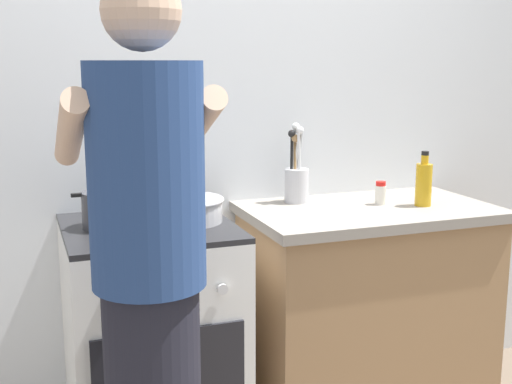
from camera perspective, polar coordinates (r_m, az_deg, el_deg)
name	(u,v)px	position (r m, az deg, el deg)	size (l,w,h in m)	color
back_wall	(259,116)	(2.84, 0.22, 6.56)	(3.20, 0.10, 2.50)	silver
countertop	(366,311)	(2.85, 9.42, -10.08)	(1.00, 0.60, 0.90)	#99724C
stove_range	(152,343)	(2.56, -8.88, -12.68)	(0.60, 0.62, 0.90)	white
pot	(108,209)	(2.40, -12.63, -1.47)	(0.24, 0.18, 0.13)	#38383D
mixing_bowl	(186,209)	(2.44, -6.05, -1.43)	(0.28, 0.28, 0.09)	#B7B7BC
utensil_crock	(296,178)	(2.76, 3.49, 1.17)	(0.10, 0.10, 0.33)	silver
spice_bottle	(380,193)	(2.77, 10.64, -0.10)	(0.04, 0.04, 0.10)	silver
oil_bottle	(424,183)	(2.77, 14.20, 0.72)	(0.07, 0.07, 0.22)	gold
person	(150,298)	(1.81, -9.09, -8.98)	(0.41, 0.50, 1.70)	black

